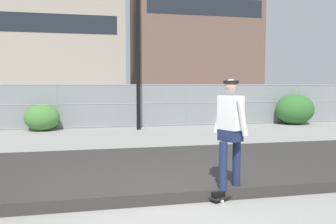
{
  "coord_description": "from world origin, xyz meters",
  "views": [
    {
      "loc": [
        -1.29,
        -4.88,
        1.82
      ],
      "look_at": [
        0.92,
        5.37,
        1.0
      ],
      "focal_mm": 36.97,
      "sensor_mm": 36.0,
      "label": 1
    }
  ],
  "objects_px": {
    "parked_car_near": "(12,106)",
    "shrub_left": "(42,118)",
    "skateboard": "(229,195)",
    "skater": "(230,129)",
    "parked_car_mid": "(134,104)",
    "street_lamp": "(138,15)",
    "shrub_center": "(295,109)"
  },
  "relations": [
    {
      "from": "parked_car_near",
      "to": "shrub_left",
      "type": "height_order",
      "value": "parked_car_near"
    },
    {
      "from": "parked_car_near",
      "to": "skateboard",
      "type": "bearing_deg",
      "value": -64.24
    },
    {
      "from": "parked_car_near",
      "to": "skater",
      "type": "bearing_deg",
      "value": -64.24
    },
    {
      "from": "skater",
      "to": "parked_car_mid",
      "type": "bearing_deg",
      "value": 90.55
    },
    {
      "from": "shrub_left",
      "to": "street_lamp",
      "type": "bearing_deg",
      "value": -6.2
    },
    {
      "from": "skateboard",
      "to": "shrub_center",
      "type": "relative_size",
      "value": 0.45
    },
    {
      "from": "skater",
      "to": "street_lamp",
      "type": "distance_m",
      "value": 9.5
    },
    {
      "from": "skater",
      "to": "parked_car_mid",
      "type": "distance_m",
      "value": 12.29
    },
    {
      "from": "parked_car_near",
      "to": "shrub_left",
      "type": "bearing_deg",
      "value": -59.16
    },
    {
      "from": "shrub_left",
      "to": "parked_car_near",
      "type": "bearing_deg",
      "value": 120.84
    },
    {
      "from": "parked_car_mid",
      "to": "shrub_left",
      "type": "height_order",
      "value": "parked_car_mid"
    },
    {
      "from": "skater",
      "to": "shrub_center",
      "type": "bearing_deg",
      "value": 52.88
    },
    {
      "from": "skateboard",
      "to": "parked_car_near",
      "type": "height_order",
      "value": "parked_car_near"
    },
    {
      "from": "parked_car_mid",
      "to": "shrub_left",
      "type": "relative_size",
      "value": 3.33
    },
    {
      "from": "skater",
      "to": "parked_car_near",
      "type": "xyz_separation_m",
      "value": [
        -5.86,
        12.15,
        -0.29
      ]
    },
    {
      "from": "shrub_left",
      "to": "parked_car_mid",
      "type": "bearing_deg",
      "value": 37.14
    },
    {
      "from": "skater",
      "to": "shrub_left",
      "type": "xyz_separation_m",
      "value": [
        -4.13,
        9.25,
        -0.6
      ]
    },
    {
      "from": "skateboard",
      "to": "shrub_left",
      "type": "height_order",
      "value": "shrub_left"
    },
    {
      "from": "parked_car_mid",
      "to": "shrub_center",
      "type": "height_order",
      "value": "parked_car_mid"
    },
    {
      "from": "skater",
      "to": "shrub_left",
      "type": "distance_m",
      "value": 10.15
    },
    {
      "from": "street_lamp",
      "to": "shrub_left",
      "type": "height_order",
      "value": "street_lamp"
    },
    {
      "from": "parked_car_mid",
      "to": "shrub_left",
      "type": "distance_m",
      "value": 5.04
    },
    {
      "from": "street_lamp",
      "to": "parked_car_mid",
      "type": "height_order",
      "value": "street_lamp"
    },
    {
      "from": "street_lamp",
      "to": "shrub_left",
      "type": "xyz_separation_m",
      "value": [
        -3.79,
        0.41,
        -4.07
      ]
    },
    {
      "from": "skateboard",
      "to": "shrub_center",
      "type": "bearing_deg",
      "value": 52.88
    },
    {
      "from": "street_lamp",
      "to": "shrub_center",
      "type": "bearing_deg",
      "value": 2.85
    },
    {
      "from": "skater",
      "to": "parked_car_near",
      "type": "bearing_deg",
      "value": 115.76
    },
    {
      "from": "parked_car_near",
      "to": "shrub_center",
      "type": "xyz_separation_m",
      "value": [
        12.83,
        -2.95,
        -0.14
      ]
    },
    {
      "from": "skateboard",
      "to": "parked_car_mid",
      "type": "relative_size",
      "value": 0.18
    },
    {
      "from": "parked_car_mid",
      "to": "shrub_left",
      "type": "bearing_deg",
      "value": -142.86
    },
    {
      "from": "street_lamp",
      "to": "shrub_center",
      "type": "xyz_separation_m",
      "value": [
        7.3,
        0.36,
        -3.9
      ]
    },
    {
      "from": "skateboard",
      "to": "parked_car_mid",
      "type": "distance_m",
      "value": 12.31
    }
  ]
}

